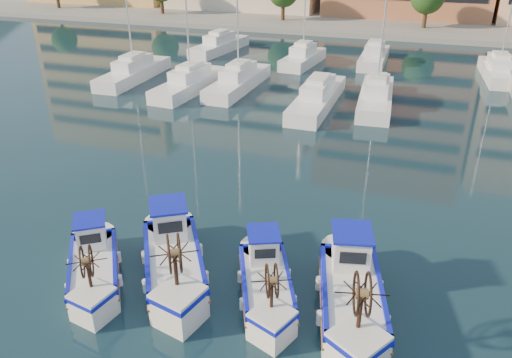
# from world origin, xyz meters

# --- Properties ---
(ground) EXTENTS (300.00, 300.00, 0.00)m
(ground) POSITION_xyz_m (0.00, 0.00, 0.00)
(ground) COLOR #193442
(ground) RESTS_ON ground
(yacht_marina) EXTENTS (39.30, 23.94, 11.50)m
(yacht_marina) POSITION_xyz_m (-3.71, 27.66, 0.53)
(yacht_marina) COLOR white
(yacht_marina) RESTS_ON ground
(fishing_boat_a) EXTENTS (3.54, 4.11, 2.52)m
(fishing_boat_a) POSITION_xyz_m (-5.00, -1.09, 0.70)
(fishing_boat_a) COLOR white
(fishing_boat_a) RESTS_ON ground
(fishing_boat_b) EXTENTS (4.11, 4.97, 3.03)m
(fishing_boat_b) POSITION_xyz_m (-2.42, 0.02, 0.83)
(fishing_boat_b) COLOR white
(fishing_boat_b) RESTS_ON ground
(fishing_boat_c) EXTENTS (3.04, 4.18, 2.52)m
(fishing_boat_c) POSITION_xyz_m (1.05, 0.04, 0.69)
(fishing_boat_c) COLOR white
(fishing_boat_c) RESTS_ON ground
(fishing_boat_d) EXTENTS (3.00, 4.99, 3.02)m
(fishing_boat_d) POSITION_xyz_m (3.89, 0.24, 0.83)
(fishing_boat_d) COLOR white
(fishing_boat_d) RESTS_ON ground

